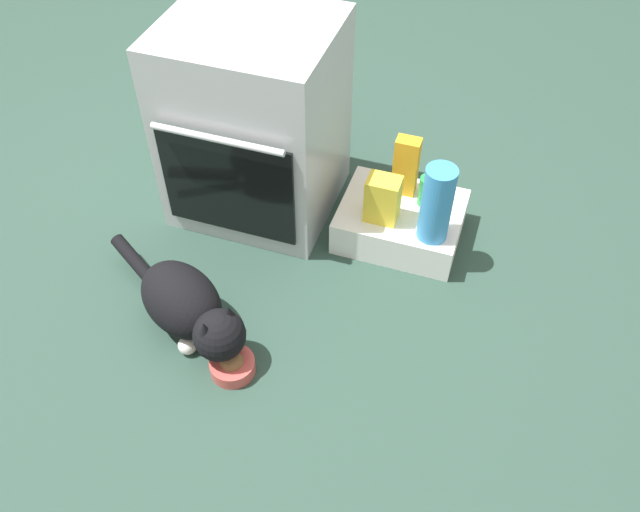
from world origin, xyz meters
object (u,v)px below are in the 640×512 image
Objects in this scene: oven at (255,122)px; cat at (189,307)px; snack_bag at (383,199)px; pantry_cabinet at (400,221)px; food_bowl at (232,365)px; soda_can at (427,191)px; juice_carton at (406,166)px; water_bottle at (437,204)px.

cat is (0.04, -0.70, -0.25)m from oven.
pantry_cabinet is at bearing 50.74° from snack_bag.
food_bowl is 0.22× the size of cat.
soda_can is 0.12m from juice_carton.
water_bottle reaches higher than pantry_cabinet.
water_bottle is (0.49, 0.68, 0.26)m from food_bowl.
soda_can is at bearing 109.56° from water_bottle.
pantry_cabinet is at bearing -2.02° from oven.
cat is 2.74× the size of juice_carton.
pantry_cabinet is at bearing 65.39° from food_bowl.
soda_can is at bearing -23.41° from juice_carton.
food_bowl is 0.49× the size of water_bottle.
juice_carton is at bearing 127.36° from water_bottle.
snack_bag is (0.53, -0.10, -0.15)m from oven.
soda_can is at bearing 2.87° from oven.
snack_bag is at bearing -129.26° from pantry_cabinet.
food_bowl is 0.97m from juice_carton.
soda_can is at bearing 34.92° from pantry_cabinet.
pantry_cabinet is 3.08× the size of food_bowl.
food_bowl is 0.24m from cat.
soda_can is (0.08, 0.05, 0.13)m from pantry_cabinet.
pantry_cabinet is 0.69× the size of cat.
oven is 4.22× the size of snack_bag.
oven is 6.33× the size of soda_can.
food_bowl is at bearing -74.07° from oven.
pantry_cabinet is 3.79× the size of soda_can.
oven is at bearing 105.93° from food_bowl.
water_bottle is (0.72, -0.13, -0.09)m from oven.
oven reaches higher than pantry_cabinet.
soda_can is (0.44, 0.84, 0.17)m from food_bowl.
pantry_cabinet reaches higher than food_bowl.
oven is 1.67× the size of pantry_cabinet.
juice_carton reaches higher than food_bowl.
cat is 0.95m from juice_carton.
oven is at bearing 170.05° from water_bottle.
snack_bag is at bearing 171.04° from water_bottle.
juice_carton is at bearing 68.94° from food_bowl.
pantry_cabinet is 0.16m from soda_can.
food_bowl is at bearing -111.06° from juice_carton.
water_bottle is (0.20, -0.03, 0.06)m from snack_bag.
soda_can reaches higher than pantry_cabinet.
oven reaches higher than juice_carton.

